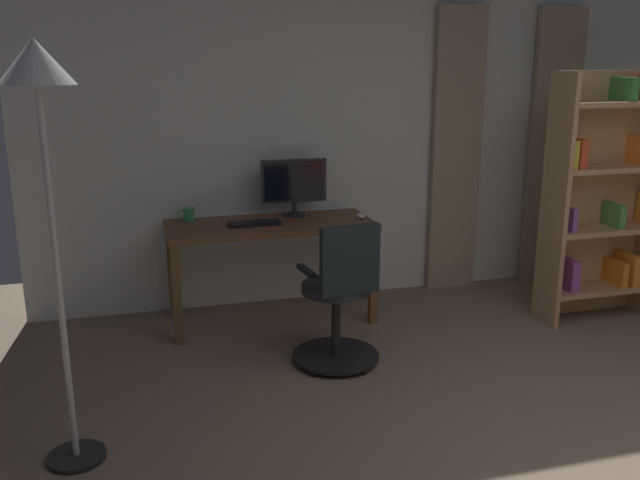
% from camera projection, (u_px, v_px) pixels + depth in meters
% --- Properties ---
extents(back_room_partition, '(5.81, 0.10, 2.61)m').
position_uv_depth(back_room_partition, '(395.00, 134.00, 5.45)').
color(back_room_partition, silver).
rests_on(back_room_partition, ground).
extents(curtain_left_panel, '(0.43, 0.06, 2.31)m').
position_uv_depth(curtain_left_panel, '(552.00, 149.00, 5.75)').
color(curtain_left_panel, tan).
rests_on(curtain_left_panel, ground).
extents(curtain_right_panel, '(0.42, 0.06, 2.31)m').
position_uv_depth(curtain_right_panel, '(456.00, 152.00, 5.52)').
color(curtain_right_panel, tan).
rests_on(curtain_right_panel, ground).
extents(desk, '(1.49, 0.62, 0.75)m').
position_uv_depth(desk, '(271.00, 236.00, 4.90)').
color(desk, brown).
rests_on(desk, ground).
extents(office_chair, '(0.56, 0.56, 0.95)m').
position_uv_depth(office_chair, '(340.00, 300.00, 4.19)').
color(office_chair, black).
rests_on(office_chair, ground).
extents(computer_monitor, '(0.50, 0.18, 0.43)m').
position_uv_depth(computer_monitor, '(294.00, 183.00, 5.05)').
color(computer_monitor, '#232328').
rests_on(computer_monitor, desk).
extents(computer_keyboard, '(0.37, 0.13, 0.02)m').
position_uv_depth(computer_keyboard, '(254.00, 223.00, 4.80)').
color(computer_keyboard, black).
rests_on(computer_keyboard, desk).
extents(computer_mouse, '(0.06, 0.10, 0.04)m').
position_uv_depth(computer_mouse, '(361.00, 216.00, 5.00)').
color(computer_mouse, white).
rests_on(computer_mouse, desk).
extents(mug_tea, '(0.13, 0.08, 0.10)m').
position_uv_depth(mug_tea, '(188.00, 215.00, 4.91)').
color(mug_tea, '#3D9951').
rests_on(mug_tea, desk).
extents(bookshelf, '(0.88, 0.30, 1.82)m').
position_uv_depth(bookshelf, '(602.00, 197.00, 4.94)').
color(bookshelf, tan).
rests_on(bookshelf, ground).
extents(floor_lamp, '(0.32, 0.32, 1.98)m').
position_uv_depth(floor_lamp, '(41.00, 114.00, 2.86)').
color(floor_lamp, black).
rests_on(floor_lamp, ground).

